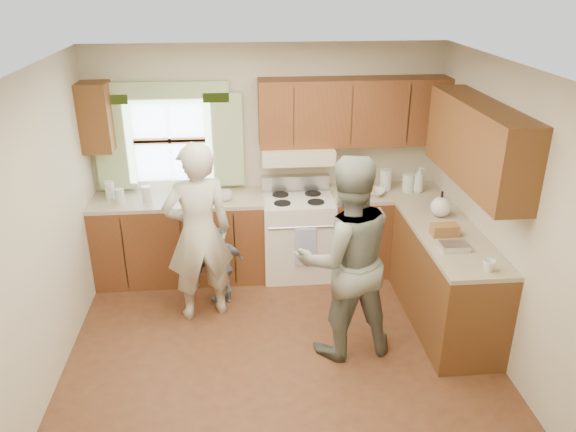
{
  "coord_description": "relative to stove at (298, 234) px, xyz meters",
  "views": [
    {
      "loc": [
        -0.31,
        -4.18,
        3.17
      ],
      "look_at": [
        0.1,
        0.4,
        1.15
      ],
      "focal_mm": 35.0,
      "sensor_mm": 36.0,
      "label": 1
    }
  ],
  "objects": [
    {
      "name": "room",
      "position": [
        -0.3,
        -1.44,
        0.78
      ],
      "size": [
        3.8,
        3.8,
        3.8
      ],
      "color": "#502B19",
      "rests_on": "ground"
    },
    {
      "name": "kitchen_fixtures",
      "position": [
        0.31,
        -0.36,
        0.37
      ],
      "size": [
        3.8,
        2.25,
        2.15
      ],
      "color": "#4C2410",
      "rests_on": "ground"
    },
    {
      "name": "stove",
      "position": [
        0.0,
        0.0,
        0.0
      ],
      "size": [
        0.76,
        0.67,
        1.07
      ],
      "color": "silver",
      "rests_on": "ground"
    },
    {
      "name": "woman_left",
      "position": [
        -1.03,
        -0.78,
        0.43
      ],
      "size": [
        0.74,
        0.59,
        1.78
      ],
      "primitive_type": "imported",
      "rotation": [
        0.0,
        0.0,
        3.41
      ],
      "color": "beige",
      "rests_on": "ground"
    },
    {
      "name": "woman_right",
      "position": [
        0.25,
        -1.45,
        0.45
      ],
      "size": [
        0.99,
        0.82,
        1.84
      ],
      "primitive_type": "imported",
      "rotation": [
        0.0,
        0.0,
        3.29
      ],
      "color": "#23372D",
      "rests_on": "ground"
    },
    {
      "name": "child",
      "position": [
        -0.83,
        -0.59,
        -0.04
      ],
      "size": [
        0.53,
        0.4,
        0.84
      ],
      "primitive_type": "imported",
      "rotation": [
        0.0,
        0.0,
        3.58
      ],
      "color": "gray",
      "rests_on": "ground"
    }
  ]
}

